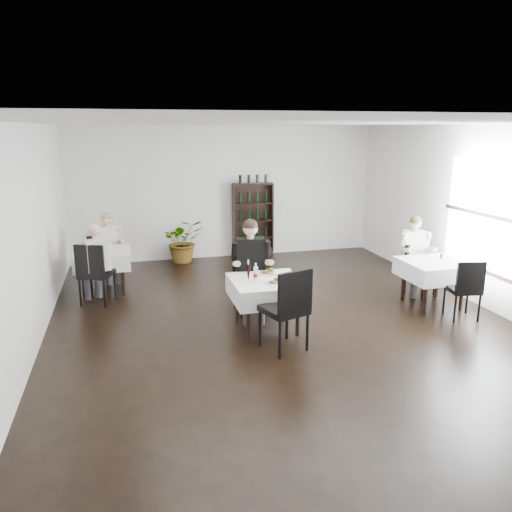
{
  "coord_description": "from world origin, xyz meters",
  "views": [
    {
      "loc": [
        -2.23,
        -6.72,
        2.92
      ],
      "look_at": [
        -0.41,
        0.2,
        1.09
      ],
      "focal_mm": 35.0,
      "sensor_mm": 36.0,
      "label": 1
    }
  ],
  "objects_px": {
    "main_table": "(267,289)",
    "diner_main": "(251,262)",
    "wine_shelf": "(253,221)",
    "potted_tree": "(183,241)"
  },
  "relations": [
    {
      "from": "wine_shelf",
      "to": "diner_main",
      "type": "height_order",
      "value": "wine_shelf"
    },
    {
      "from": "potted_tree",
      "to": "diner_main",
      "type": "height_order",
      "value": "diner_main"
    },
    {
      "from": "main_table",
      "to": "potted_tree",
      "type": "height_order",
      "value": "potted_tree"
    },
    {
      "from": "wine_shelf",
      "to": "potted_tree",
      "type": "relative_size",
      "value": 1.79
    },
    {
      "from": "main_table",
      "to": "diner_main",
      "type": "relative_size",
      "value": 0.65
    },
    {
      "from": "main_table",
      "to": "wine_shelf",
      "type": "bearing_deg",
      "value": 78.22
    },
    {
      "from": "wine_shelf",
      "to": "potted_tree",
      "type": "height_order",
      "value": "wine_shelf"
    },
    {
      "from": "main_table",
      "to": "potted_tree",
      "type": "xyz_separation_m",
      "value": [
        -0.74,
        4.2,
        -0.13
      ]
    },
    {
      "from": "potted_tree",
      "to": "diner_main",
      "type": "bearing_deg",
      "value": -80.33
    },
    {
      "from": "diner_main",
      "to": "potted_tree",
      "type": "bearing_deg",
      "value": 99.67
    }
  ]
}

